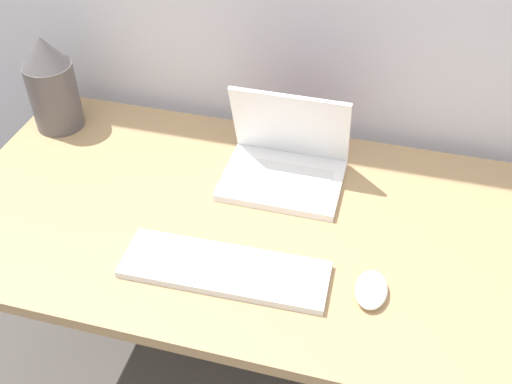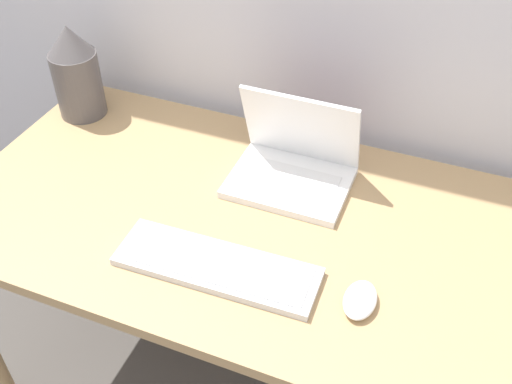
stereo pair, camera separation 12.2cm
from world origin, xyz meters
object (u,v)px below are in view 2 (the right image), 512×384
at_px(mouse, 360,300).
at_px(vase, 76,72).
at_px(laptop, 294,163).
at_px(keyboard, 217,266).

height_order(mouse, vase, vase).
height_order(laptop, keyboard, laptop).
height_order(laptop, mouse, laptop).
distance_m(keyboard, vase, 0.76).
bearing_deg(laptop, keyboard, -98.29).
distance_m(laptop, vase, 0.69).
bearing_deg(mouse, laptop, 128.07).
relative_size(laptop, vase, 1.09).
bearing_deg(vase, mouse, -22.92).
xyz_separation_m(mouse, vase, (-0.94, 0.40, 0.12)).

